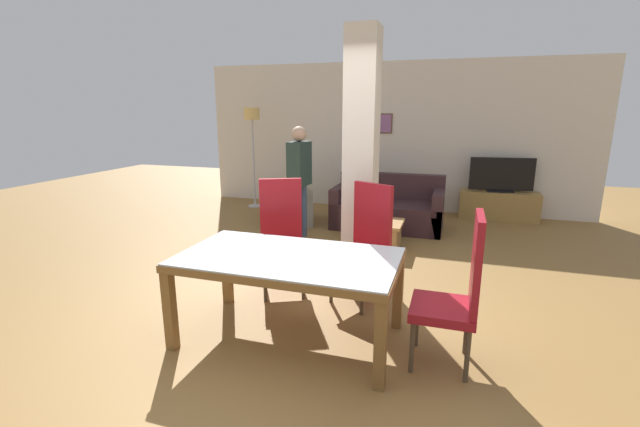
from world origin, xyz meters
name	(u,v)px	position (x,y,z in m)	size (l,w,h in m)	color
ground_plane	(290,337)	(0.00, 0.00, 0.00)	(18.00, 18.00, 0.00)	olive
back_wall	(389,137)	(0.00, 5.05, 1.35)	(7.20, 0.09, 2.70)	beige
divider_pillar	(361,158)	(0.25, 1.52, 1.35)	(0.33, 0.37, 2.70)	beige
dining_table	(289,271)	(0.00, 0.00, 0.59)	(1.77, 0.99, 0.73)	brown
dining_chair_head_right	(458,290)	(1.31, 0.00, 0.61)	(0.46, 0.46, 1.17)	maroon
dining_chair_far_right	(365,242)	(0.44, 0.92, 0.61)	(0.61, 0.61, 1.17)	maroon
dining_chair_far_left	(282,234)	(-0.44, 0.91, 0.61)	(0.61, 0.61, 1.17)	maroon
sofa	(388,209)	(0.24, 3.71, 0.28)	(1.72, 0.92, 0.83)	#341F23
armchair	(290,205)	(-1.39, 3.52, 0.29)	(1.11, 1.13, 0.83)	gray
coffee_table	(375,234)	(0.25, 2.57, 0.20)	(0.73, 0.58, 0.38)	#A0723E
bottle	(370,213)	(0.17, 2.56, 0.49)	(0.06, 0.06, 0.29)	#4C2D14
tv_stand	(498,205)	(1.99, 4.77, 0.24)	(1.29, 0.40, 0.48)	olive
tv_screen	(502,175)	(1.99, 4.77, 0.77)	(1.05, 0.25, 0.58)	black
floor_lamp	(252,124)	(-2.47, 4.39, 1.58)	(0.29, 0.29, 1.89)	#B7B7BC
standing_person	(299,175)	(-0.91, 2.70, 0.94)	(0.26, 0.40, 1.63)	#344964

